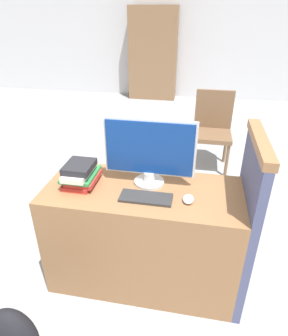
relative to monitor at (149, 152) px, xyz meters
name	(u,v)px	position (x,y,z in m)	size (l,w,h in m)	color
ground_plane	(135,306)	(-0.03, -0.36, -0.97)	(20.00, 20.00, 0.00)	#93999E
wall_back	(191,27)	(-0.03, 4.99, 0.43)	(12.00, 0.06, 2.80)	silver
desk	(143,235)	(-0.03, -0.08, -0.59)	(1.24, 0.56, 0.75)	#8C603D
carrel_divider	(245,220)	(0.62, -0.05, -0.39)	(0.07, 0.62, 1.13)	#474C70
monitor	(149,152)	(0.00, 0.00, 0.00)	(0.57, 0.19, 0.43)	silver
keyboard	(146,198)	(0.01, -0.18, -0.21)	(0.31, 0.13, 0.02)	#2D2D2D
mouse	(188,199)	(0.26, -0.16, -0.21)	(0.07, 0.10, 0.03)	silver
book_stack	(80,174)	(-0.43, -0.09, -0.15)	(0.21, 0.27, 0.15)	#B72D28
far_chair	(212,126)	(0.45, 1.80, -0.46)	(0.44, 0.44, 0.91)	brown
bookshelf_far	(153,54)	(-0.75, 4.75, -0.08)	(0.97, 0.32, 1.78)	#846042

